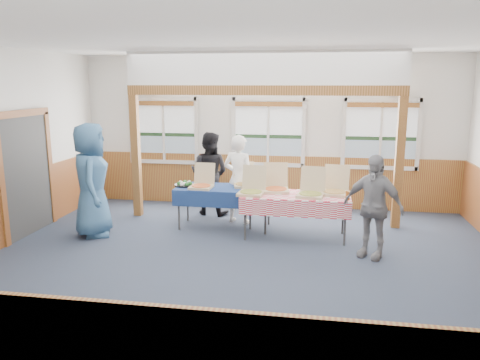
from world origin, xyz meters
name	(u,v)px	position (x,y,z in m)	size (l,w,h in m)	color
floor	(243,265)	(0.00, 0.00, 0.00)	(8.00, 8.00, 0.00)	#2B3247
ceiling	(243,39)	(0.00, 0.00, 3.20)	(8.00, 8.00, 0.00)	white
wall_back	(268,132)	(0.00, 3.50, 1.60)	(8.00, 8.00, 0.00)	silver
wall_front	(161,239)	(0.00, -3.50, 1.60)	(8.00, 8.00, 0.00)	silver
wainscot_back	(268,181)	(0.00, 3.48, 0.55)	(7.98, 0.05, 1.10)	brown
cased_opening	(26,175)	(-3.96, 0.90, 1.05)	(0.06, 1.30, 2.10)	#383838
window_left	(164,127)	(-2.30, 3.46, 1.68)	(1.56, 0.10, 1.46)	silver
window_mid	(268,129)	(0.00, 3.46, 1.68)	(1.56, 0.10, 1.46)	silver
window_right	(381,130)	(2.30, 3.46, 1.68)	(1.56, 0.10, 1.46)	silver
post_left	(136,156)	(-2.50, 2.30, 1.20)	(0.15, 0.15, 2.40)	brown
post_right	(399,163)	(2.50, 2.30, 1.20)	(0.15, 0.15, 2.40)	brown
cross_beam	(262,90)	(0.00, 2.30, 2.49)	(5.15, 0.18, 0.18)	brown
table_left	(225,190)	(-0.62, 1.78, 0.70)	(1.90, 1.26, 0.76)	#383838
table_right	(296,198)	(0.69, 1.43, 0.70)	(1.99, 1.39, 0.76)	#383838
pizza_box_a	(202,184)	(-1.02, 1.67, 0.82)	(0.41, 0.49, 0.42)	#CBB087
pizza_box_b	(244,183)	(-0.28, 1.94, 0.82)	(0.48, 0.54, 0.42)	#CBB087
pizza_box_c	(252,190)	(-0.06, 1.33, 0.83)	(0.47, 0.55, 0.46)	#CBB087
pizza_box_d	(276,187)	(0.34, 1.62, 0.83)	(0.50, 0.58, 0.47)	#CBB087
pizza_box_e	(311,192)	(0.95, 1.35, 0.83)	(0.50, 0.58, 0.47)	#CBB087
pizza_box_f	(335,190)	(1.35, 1.57, 0.83)	(0.51, 0.59, 0.47)	#CBB087
veggie_tray	(185,184)	(-1.37, 1.78, 0.79)	(0.37, 0.37, 0.09)	black
drink_glass	(348,196)	(1.54, 1.18, 0.83)	(0.07, 0.07, 0.15)	#A8561C
woman_white	(239,179)	(-0.41, 2.14, 0.84)	(0.62, 0.40, 1.69)	white
woman_black	(209,173)	(-1.10, 2.64, 0.83)	(0.81, 0.63, 1.67)	black
man_blue	(91,180)	(-2.79, 0.97, 0.98)	(0.96, 0.63, 1.97)	#366088
person_grey	(373,206)	(1.89, 0.68, 0.80)	(0.93, 0.39, 1.59)	gray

